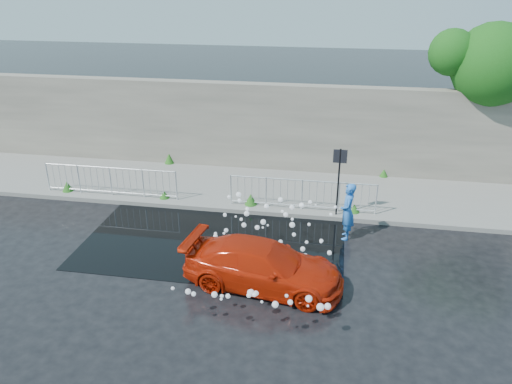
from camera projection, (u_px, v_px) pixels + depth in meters
ground at (191, 254)px, 14.86m from camera, size 90.00×90.00×0.00m
pavement at (228, 187)px, 19.33m from camera, size 30.00×4.00×0.15m
curb at (215, 208)px, 17.53m from camera, size 30.00×0.25×0.16m
retaining_wall at (239, 125)px, 20.58m from camera, size 30.00×0.60×3.50m
puddle at (215, 239)px, 15.68m from camera, size 8.00×5.00×0.01m
sign_post at (339, 171)px, 16.30m from camera, size 0.45×0.06×2.50m
tree at (501, 60)px, 18.09m from camera, size 5.01×3.06×6.35m
railing_left at (111, 180)px, 18.20m from camera, size 5.05×0.05×1.10m
railing_right at (302, 193)px, 17.11m from camera, size 5.05×0.05×1.10m
weeds at (213, 184)px, 18.93m from camera, size 12.17×3.93×0.43m
water_spray at (269, 241)px, 14.07m from camera, size 3.63×5.58×1.07m
red_car at (263, 266)px, 13.13m from camera, size 4.44×2.28×1.23m
person at (348, 211)px, 15.40m from camera, size 0.44×0.67×1.84m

